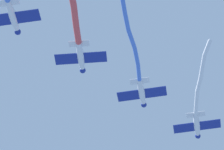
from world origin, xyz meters
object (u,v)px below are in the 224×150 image
Objects in this scene: airplane_right_wing at (81,57)px; airplane_slot at (13,17)px; airplane_left_wing at (142,93)px; airplane_lead at (197,125)px.

airplane_right_wing is 1.00× the size of airplane_slot.
airplane_left_wing is 1.00× the size of airplane_right_wing.
airplane_lead is at bearing -44.57° from airplane_left_wing.
airplane_left_wing is at bearing -50.07° from airplane_right_wing.
airplane_slot is at bearing 130.00° from airplane_right_wing.
airplane_slot reaches higher than airplane_left_wing.
airplane_right_wing reaches higher than airplane_left_wing.
airplane_right_wing is (-6.76, -9.72, 0.25)m from airplane_left_wing.
airplane_left_wing is 1.00× the size of airplane_slot.
airplane_right_wing is at bearing 135.80° from airplane_lead.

